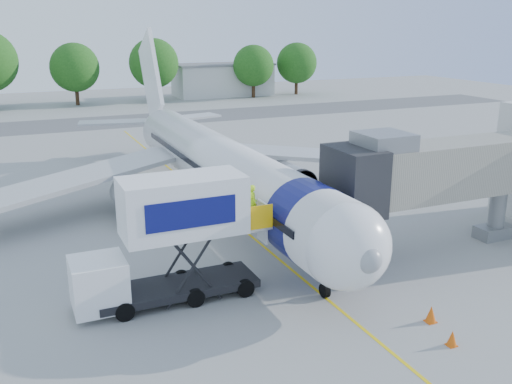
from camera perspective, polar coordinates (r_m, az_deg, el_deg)
name	(u,v)px	position (r m, az deg, el deg)	size (l,w,h in m)	color
ground	(243,229)	(33.64, -1.34, -3.74)	(160.00, 160.00, 0.00)	#9B9B99
guidance_line	(243,229)	(33.64, -1.34, -3.73)	(0.15, 70.00, 0.01)	yellow
taxiway_strip	(113,122)	(73.15, -14.09, 6.83)	(120.00, 10.00, 0.01)	#59595B
aircraft	(218,165)	(36.47, -3.84, 2.68)	(34.17, 37.73, 11.35)	white
jet_bridge	(438,171)	(30.75, 17.71, 1.99)	(13.90, 3.20, 6.60)	#9C9786
catering_hiloader	(169,241)	(24.58, -8.70, -4.84)	(8.50, 2.44, 5.50)	black
safety_cone_a	(431,314)	(24.58, 17.10, -11.61)	(0.45, 0.45, 0.72)	#DC540B
safety_cone_b	(452,338)	(23.22, 19.02, -13.68)	(0.39, 0.39, 0.63)	#DC540B
outbuilding_right	(223,79)	(97.75, -3.34, 11.17)	(16.40, 7.40, 5.30)	beige
tree_d	(75,67)	(89.51, -17.68, 11.78)	(7.11, 7.11, 9.07)	#382314
tree_e	(154,63)	(90.95, -10.18, 12.56)	(7.54, 7.54, 9.62)	#382314
tree_f	(253,66)	(94.73, -0.26, 12.52)	(6.63, 6.63, 8.46)	#382314
tree_g	(297,63)	(99.31, 4.09, 12.74)	(6.80, 6.80, 8.67)	#382314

